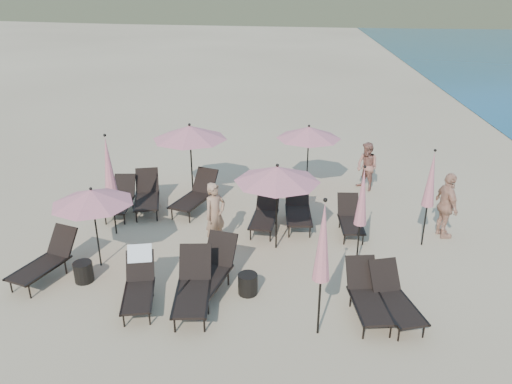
# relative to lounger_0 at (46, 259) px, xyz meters

# --- Properties ---
(ground) EXTENTS (800.00, 800.00, 0.00)m
(ground) POSITION_rel_lounger_0_xyz_m (4.95, -0.71, -0.46)
(ground) COLOR #D6BA8C
(ground) RESTS_ON ground
(lounger_0) EXTENTS (1.18, 1.84, 0.99)m
(lounger_0) POSITION_rel_lounger_0_xyz_m (0.00, 0.00, 0.00)
(lounger_0) COLOR black
(lounger_0) RESTS_ON ground
(lounger_1) EXTENTS (0.91, 1.72, 1.02)m
(lounger_1) POSITION_rel_lounger_0_xyz_m (2.38, -0.77, 0.03)
(lounger_1) COLOR black
(lounger_1) RESTS_ON ground
(lounger_2) EXTENTS (0.86, 1.88, 1.05)m
(lounger_2) POSITION_rel_lounger_0_xyz_m (3.54, -0.85, 0.03)
(lounger_2) COLOR black
(lounger_2) RESTS_ON ground
(lounger_3) EXTENTS (1.11, 1.93, 1.05)m
(lounger_3) POSITION_rel_lounger_0_xyz_m (3.81, -0.22, 0.03)
(lounger_3) COLOR black
(lounger_3) RESTS_ON ground
(lounger_4) EXTENTS (0.86, 1.73, 0.96)m
(lounger_4) POSITION_rel_lounger_0_xyz_m (7.09, -0.85, -0.02)
(lounger_4) COLOR black
(lounger_4) RESTS_ON ground
(lounger_5) EXTENTS (1.03, 1.73, 0.93)m
(lounger_5) POSITION_rel_lounger_0_xyz_m (7.63, -0.87, -0.03)
(lounger_5) COLOR black
(lounger_5) RESTS_ON ground
(lounger_6) EXTENTS (0.76, 1.72, 0.96)m
(lounger_6) POSITION_rel_lounger_0_xyz_m (0.55, 3.55, -0.01)
(lounger_6) COLOR black
(lounger_6) RESTS_ON ground
(lounger_7) EXTENTS (1.09, 1.93, 1.04)m
(lounger_7) POSITION_rel_lounger_0_xyz_m (1.25, 3.84, 0.03)
(lounger_7) COLOR black
(lounger_7) RESTS_ON ground
(lounger_8) EXTENTS (1.29, 1.98, 1.06)m
(lounger_8) POSITION_rel_lounger_0_xyz_m (2.69, 3.92, 0.03)
(lounger_8) COLOR black
(lounger_8) RESTS_ON ground
(lounger_9) EXTENTS (0.80, 1.78, 1.07)m
(lounger_9) POSITION_rel_lounger_0_xyz_m (4.82, 2.98, 0.05)
(lounger_9) COLOR black
(lounger_9) RESTS_ON ground
(lounger_10) EXTENTS (0.77, 1.81, 1.02)m
(lounger_10) POSITION_rel_lounger_0_xyz_m (5.71, 3.20, 0.01)
(lounger_10) COLOR black
(lounger_10) RESTS_ON ground
(lounger_11) EXTENTS (0.65, 1.56, 0.88)m
(lounger_11) POSITION_rel_lounger_0_xyz_m (7.11, 2.80, -0.05)
(lounger_11) COLOR black
(lounger_11) RESTS_ON ground
(umbrella_open_0) EXTENTS (1.88, 1.88, 2.02)m
(umbrella_open_0) POSITION_rel_lounger_0_xyz_m (1.01, 0.59, 1.32)
(umbrella_open_0) COLOR black
(umbrella_open_0) RESTS_ON ground
(umbrella_open_1) EXTENTS (2.11, 2.11, 2.27)m
(umbrella_open_1) POSITION_rel_lounger_0_xyz_m (5.16, 1.77, 1.55)
(umbrella_open_1) COLOR black
(umbrella_open_1) RESTS_ON ground
(umbrella_open_2) EXTENTS (2.25, 2.25, 2.43)m
(umbrella_open_2) POSITION_rel_lounger_0_xyz_m (2.44, 4.75, 1.68)
(umbrella_open_2) COLOR black
(umbrella_open_2) RESTS_ON ground
(umbrella_open_3) EXTENTS (2.05, 2.05, 2.20)m
(umbrella_open_3) POSITION_rel_lounger_0_xyz_m (6.00, 5.70, 1.48)
(umbrella_open_3) COLOR black
(umbrella_open_3) RESTS_ON ground
(umbrella_closed_0) EXTENTS (0.33, 0.33, 2.84)m
(umbrella_closed_0) POSITION_rel_lounger_0_xyz_m (6.09, -1.55, 1.52)
(umbrella_closed_0) COLOR black
(umbrella_closed_0) RESTS_ON ground
(umbrella_closed_1) EXTENTS (0.30, 0.30, 2.59)m
(umbrella_closed_1) POSITION_rel_lounger_0_xyz_m (8.91, 2.21, 1.34)
(umbrella_closed_1) COLOR black
(umbrella_closed_1) RESTS_ON ground
(umbrella_closed_2) EXTENTS (0.33, 0.33, 2.79)m
(umbrella_closed_2) POSITION_rel_lounger_0_xyz_m (0.82, 2.23, 1.48)
(umbrella_closed_2) COLOR black
(umbrella_closed_2) RESTS_ON ground
(umbrella_closed_3) EXTENTS (0.30, 0.30, 2.53)m
(umbrella_closed_3) POSITION_rel_lounger_0_xyz_m (7.12, 1.08, 1.30)
(umbrella_closed_3) COLOR black
(umbrella_closed_3) RESTS_ON ground
(side_table_0) EXTENTS (0.43, 0.43, 0.47)m
(side_table_0) POSITION_rel_lounger_0_xyz_m (0.88, -0.11, -0.23)
(side_table_0) COLOR black
(side_table_0) RESTS_ON ground
(side_table_1) EXTENTS (0.43, 0.43, 0.47)m
(side_table_1) POSITION_rel_lounger_0_xyz_m (4.62, -0.31, -0.23)
(side_table_1) COLOR black
(side_table_1) RESTS_ON ground
(beachgoer_a) EXTENTS (0.72, 0.74, 1.72)m
(beachgoer_a) POSITION_rel_lounger_0_xyz_m (3.61, 1.78, 0.40)
(beachgoer_a) COLOR tan
(beachgoer_a) RESTS_ON ground
(beachgoer_b) EXTENTS (0.95, 0.97, 1.58)m
(beachgoer_b) POSITION_rel_lounger_0_xyz_m (7.93, 5.92, 0.32)
(beachgoer_b) COLOR #A96B57
(beachgoer_b) RESTS_ON ground
(beachgoer_c) EXTENTS (0.63, 1.11, 1.79)m
(beachgoer_c) POSITION_rel_lounger_0_xyz_m (9.56, 2.74, 0.43)
(beachgoer_c) COLOR tan
(beachgoer_c) RESTS_ON ground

